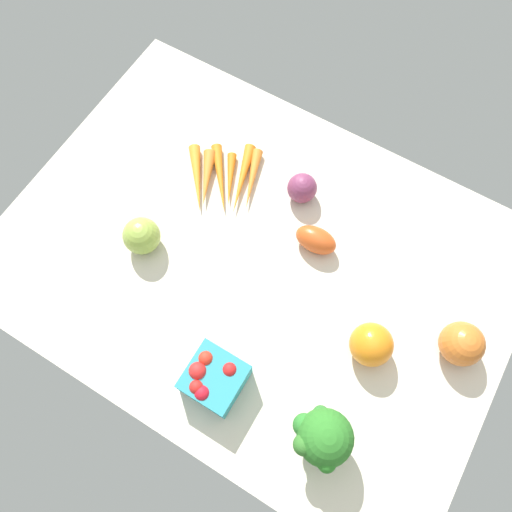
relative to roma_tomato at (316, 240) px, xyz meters
The scene contains 9 objects.
tablecloth 13.16cm from the roma_tomato, 45.90° to the left, with size 104.00×76.00×2.00cm, color beige.
roma_tomato is the anchor object (origin of this frame).
red_onion_center 11.95cm from the roma_tomato, 47.27° to the right, with size 6.36×6.36×6.36cm, color #7E365B.
bell_pepper_orange 23.60cm from the roma_tomato, 143.57° to the left, with size 8.14×8.14×8.09cm, color orange.
heirloom_tomato_orange 33.69cm from the roma_tomato, behind, with size 8.30×8.30×8.30cm, color orange.
carrot_bunch 24.61cm from the roma_tomato, ahead, with size 19.92×20.47×2.88cm.
broccoli_head 38.22cm from the roma_tomato, 119.17° to the left, with size 10.70×9.79×12.37cm.
heirloom_tomato_green 35.33cm from the roma_tomato, 30.20° to the left, with size 7.61×7.61×7.61cm, color #95B146.
berry_basket 34.21cm from the roma_tomato, 85.13° to the left, with size 9.97×9.97×7.73cm.
Camera 1 is at (-18.72, 31.41, 96.81)cm, focal length 34.62 mm.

